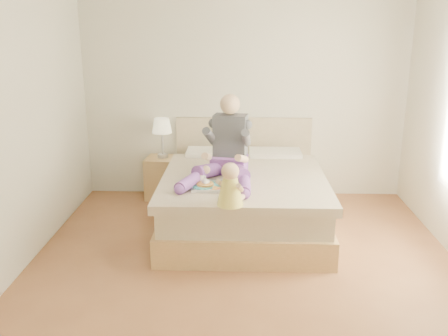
{
  "coord_description": "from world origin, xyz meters",
  "views": [
    {
      "loc": [
        -0.04,
        -4.09,
        2.18
      ],
      "look_at": [
        -0.2,
        0.61,
        0.78
      ],
      "focal_mm": 40.0,
      "sensor_mm": 36.0,
      "label": 1
    }
  ],
  "objects_px": {
    "tray": "(214,185)",
    "bed": "(244,196)",
    "nightstand": "(164,178)",
    "baby": "(231,188)",
    "adult": "(227,152)"
  },
  "relations": [
    {
      "from": "tray",
      "to": "bed",
      "type": "bearing_deg",
      "value": 62.99
    },
    {
      "from": "nightstand",
      "to": "baby",
      "type": "xyz_separation_m",
      "value": [
        0.88,
        -1.84,
        0.51
      ]
    },
    {
      "from": "bed",
      "to": "baby",
      "type": "distance_m",
      "value": 1.15
    },
    {
      "from": "bed",
      "to": "adult",
      "type": "height_order",
      "value": "adult"
    },
    {
      "from": "baby",
      "to": "adult",
      "type": "bearing_deg",
      "value": 123.94
    },
    {
      "from": "bed",
      "to": "baby",
      "type": "relative_size",
      "value": 5.62
    },
    {
      "from": "bed",
      "to": "adult",
      "type": "xyz_separation_m",
      "value": [
        -0.18,
        -0.19,
        0.54
      ]
    },
    {
      "from": "bed",
      "to": "tray",
      "type": "height_order",
      "value": "bed"
    },
    {
      "from": "tray",
      "to": "nightstand",
      "type": "bearing_deg",
      "value": 116.83
    },
    {
      "from": "bed",
      "to": "tray",
      "type": "xyz_separation_m",
      "value": [
        -0.29,
        -0.58,
        0.32
      ]
    },
    {
      "from": "bed",
      "to": "tray",
      "type": "relative_size",
      "value": 5.13
    },
    {
      "from": "adult",
      "to": "bed",
      "type": "bearing_deg",
      "value": 56.22
    },
    {
      "from": "adult",
      "to": "baby",
      "type": "relative_size",
      "value": 2.81
    },
    {
      "from": "nightstand",
      "to": "baby",
      "type": "relative_size",
      "value": 1.35
    },
    {
      "from": "adult",
      "to": "tray",
      "type": "bearing_deg",
      "value": -95.42
    }
  ]
}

